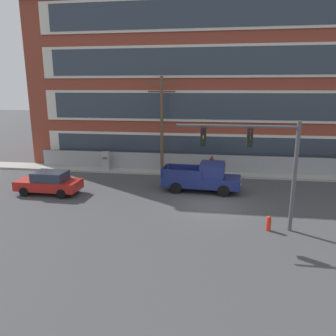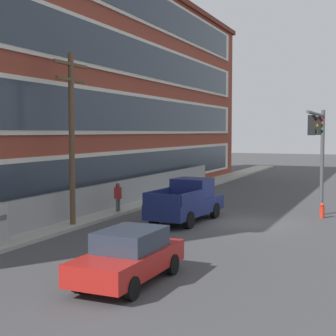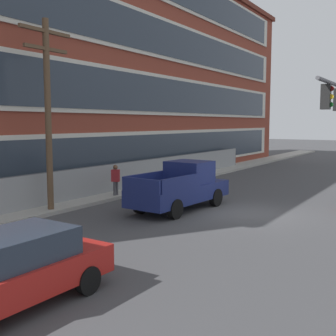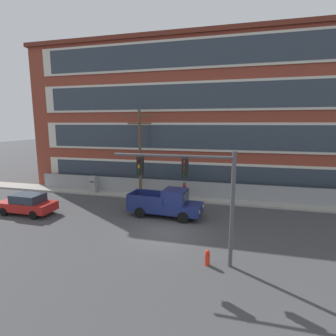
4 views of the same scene
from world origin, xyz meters
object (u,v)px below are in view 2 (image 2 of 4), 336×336
(traffic_signal_mast, at_px, (319,140))
(sedan_red, at_px, (129,256))
(pedestrian_near_cabinet, at_px, (118,196))
(utility_pole_near_corner, at_px, (72,131))
(fire_hydrant, at_px, (322,211))
(pickup_truck_navy, at_px, (187,202))

(traffic_signal_mast, height_order, sedan_red, traffic_signal_mast)
(traffic_signal_mast, bearing_deg, pedestrian_near_cabinet, 103.23)
(utility_pole_near_corner, bearing_deg, sedan_red, -136.60)
(sedan_red, relative_size, pedestrian_near_cabinet, 2.56)
(traffic_signal_mast, xyz_separation_m, pedestrian_near_cabinet, (-2.36, 10.02, -3.01))
(utility_pole_near_corner, height_order, fire_hydrant, utility_pole_near_corner)
(utility_pole_near_corner, bearing_deg, pickup_truck_navy, -49.68)
(traffic_signal_mast, relative_size, fire_hydrant, 7.61)
(pickup_truck_navy, relative_size, sedan_red, 1.28)
(utility_pole_near_corner, bearing_deg, fire_hydrant, -55.03)
(sedan_red, relative_size, fire_hydrant, 5.54)
(pickup_truck_navy, height_order, utility_pole_near_corner, utility_pole_near_corner)
(fire_hydrant, bearing_deg, sedan_red, 164.21)
(pickup_truck_navy, xyz_separation_m, fire_hydrant, (3.59, -6.04, -0.59))
(sedan_red, height_order, utility_pole_near_corner, utility_pole_near_corner)
(sedan_red, distance_m, pedestrian_near_cabinet, 12.53)
(traffic_signal_mast, bearing_deg, sedan_red, 164.04)
(traffic_signal_mast, xyz_separation_m, sedan_red, (-13.22, 3.78, -3.19))
(pedestrian_near_cabinet, bearing_deg, sedan_red, -150.12)
(traffic_signal_mast, bearing_deg, utility_pole_near_corner, 122.63)
(sedan_red, distance_m, fire_hydrant, 14.49)
(sedan_red, height_order, pedestrian_near_cabinet, pedestrian_near_cabinet)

